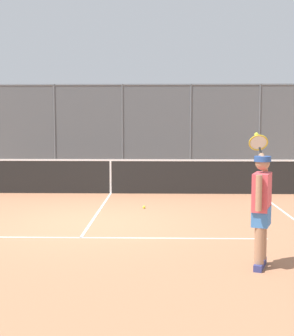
# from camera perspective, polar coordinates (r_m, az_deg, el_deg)

# --- Properties ---
(ground_plane) EXTENTS (60.00, 60.00, 0.00)m
(ground_plane) POSITION_cam_1_polar(r_m,az_deg,el_deg) (9.72, -6.65, -6.46)
(ground_plane) COLOR #B27551
(court_line_markings) EXTENTS (8.33, 9.35, 0.01)m
(court_line_markings) POSITION_cam_1_polar(r_m,az_deg,el_deg) (8.22, -8.21, -8.70)
(court_line_markings) COLOR white
(court_line_markings) RESTS_ON ground
(fence_backdrop) EXTENTS (18.08, 1.37, 3.37)m
(fence_backdrop) POSITION_cam_1_polar(r_m,az_deg,el_deg) (18.48, -2.74, 4.20)
(fence_backdrop) COLOR #565B60
(fence_backdrop) RESTS_ON ground
(tennis_net) EXTENTS (10.70, 0.09, 1.07)m
(tennis_net) POSITION_cam_1_polar(r_m,az_deg,el_deg) (13.47, -4.33, -0.94)
(tennis_net) COLOR #2D2D2D
(tennis_net) RESTS_ON ground
(tennis_player) EXTENTS (0.43, 1.34, 1.84)m
(tennis_player) POSITION_cam_1_polar(r_m,az_deg,el_deg) (6.81, 13.37, -4.09)
(tennis_player) COLOR navy
(tennis_player) RESTS_ON ground
(tennis_ball_by_sideline) EXTENTS (0.07, 0.07, 0.07)m
(tennis_ball_by_sideline) POSITION_cam_1_polar(r_m,az_deg,el_deg) (11.19, -0.36, -4.65)
(tennis_ball_by_sideline) COLOR #CCDB33
(tennis_ball_by_sideline) RESTS_ON ground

